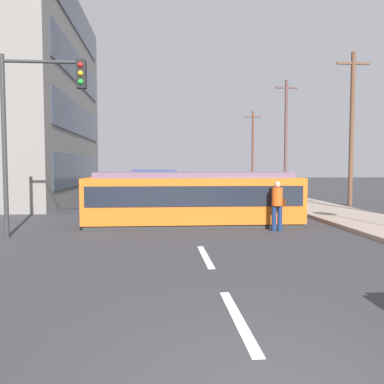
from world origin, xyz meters
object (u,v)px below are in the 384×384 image
at_px(city_bus, 153,184).
at_px(utility_pole_far, 286,135).
at_px(traffic_light_mast, 35,112).
at_px(pedestrian_crossing, 277,203).
at_px(utility_pole_mid, 352,126).
at_px(streetcar_tram, 193,198).
at_px(utility_pole_distant, 253,147).

relative_size(city_bus, utility_pole_far, 0.67).
relative_size(traffic_light_mast, utility_pole_far, 0.62).
distance_m(pedestrian_crossing, traffic_light_mast, 8.18).
bearing_deg(utility_pole_mid, pedestrian_crossing, -129.00).
xyz_separation_m(streetcar_tram, utility_pole_mid, (9.16, 6.30, 3.30)).
xyz_separation_m(traffic_light_mast, utility_pole_distant, (13.84, 30.23, 0.38)).
distance_m(traffic_light_mast, utility_pole_mid, 16.51).
bearing_deg(city_bus, traffic_light_mast, -105.59).
distance_m(utility_pole_far, utility_pole_distant, 11.69).
relative_size(traffic_light_mast, utility_pole_mid, 0.67).
bearing_deg(pedestrian_crossing, utility_pole_mid, 51.00).
distance_m(city_bus, utility_pole_far, 12.69).
height_order(city_bus, traffic_light_mast, traffic_light_mast).
height_order(streetcar_tram, utility_pole_mid, utility_pole_mid).
relative_size(utility_pole_mid, utility_pole_far, 0.93).
relative_size(streetcar_tram, city_bus, 1.32).
bearing_deg(utility_pole_far, pedestrian_crossing, -108.59).
height_order(city_bus, pedestrian_crossing, city_bus).
bearing_deg(utility_pole_far, utility_pole_distant, 89.35).
bearing_deg(utility_pole_distant, utility_pole_far, -90.65).
bearing_deg(utility_pole_distant, traffic_light_mast, -114.59).
distance_m(streetcar_tram, traffic_light_mast, 6.11).
bearing_deg(city_bus, utility_pole_distant, 60.04).
xyz_separation_m(pedestrian_crossing, utility_pole_far, (6.05, 18.00, 3.67)).
bearing_deg(pedestrian_crossing, utility_pole_distant, 78.23).
distance_m(traffic_light_mast, utility_pole_far, 23.08).
xyz_separation_m(streetcar_tram, traffic_light_mast, (-4.96, -2.24, 2.79)).
relative_size(city_bus, utility_pole_distant, 0.74).
bearing_deg(utility_pole_mid, city_bus, 161.81).
relative_size(pedestrian_crossing, utility_pole_distant, 0.21).
bearing_deg(streetcar_tram, utility_pole_far, 61.81).
bearing_deg(pedestrian_crossing, city_bus, 110.38).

